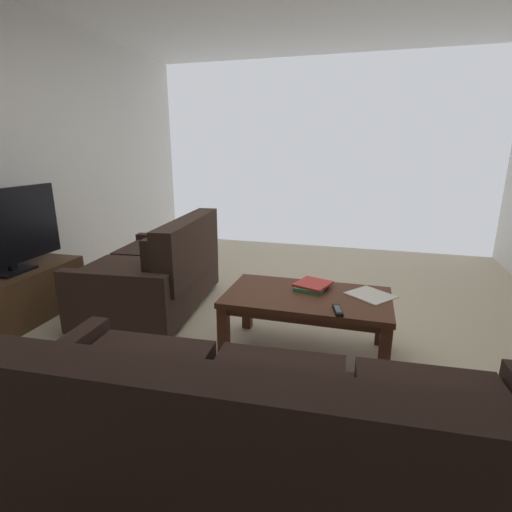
# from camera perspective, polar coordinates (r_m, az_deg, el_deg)

# --- Properties ---
(ground_plane) EXTENTS (4.82, 5.90, 0.01)m
(ground_plane) POSITION_cam_1_polar(r_m,az_deg,el_deg) (3.12, 2.19, -11.46)
(ground_plane) COLOR beige
(wall_right) EXTENTS (0.12, 5.90, 2.62)m
(wall_right) POSITION_cam_1_polar(r_m,az_deg,el_deg) (4.08, -33.41, 11.62)
(wall_right) COLOR white
(wall_right) RESTS_ON ground
(sofa_main) EXTENTS (2.10, 0.93, 0.79)m
(sofa_main) POSITION_cam_1_polar(r_m,az_deg,el_deg) (1.61, 1.38, -26.07)
(sofa_main) COLOR black
(sofa_main) RESTS_ON ground
(loveseat_near) EXTENTS (1.01, 1.45, 0.85)m
(loveseat_near) POSITION_cam_1_polar(r_m,az_deg,el_deg) (3.54, -14.25, -2.41)
(loveseat_near) COLOR black
(loveseat_near) RESTS_ON ground
(coffee_table) EXTENTS (1.13, 0.63, 0.44)m
(coffee_table) POSITION_cam_1_polar(r_m,az_deg,el_deg) (2.71, 7.54, -7.03)
(coffee_table) COLOR #4C2819
(coffee_table) RESTS_ON ground
(tv_stand) EXTENTS (0.48, 1.17, 0.44)m
(tv_stand) POSITION_cam_1_polar(r_m,az_deg,el_deg) (3.80, -31.86, -5.23)
(tv_stand) COLOR #4C331E
(tv_stand) RESTS_ON ground
(flat_tv) EXTENTS (0.21, 1.07, 0.68)m
(flat_tv) POSITION_cam_1_polar(r_m,az_deg,el_deg) (3.65, -33.12, 3.26)
(flat_tv) COLOR black
(flat_tv) RESTS_ON tv_stand
(book_stack) EXTENTS (0.28, 0.29, 0.05)m
(book_stack) POSITION_cam_1_polar(r_m,az_deg,el_deg) (2.80, 8.33, -4.37)
(book_stack) COLOR #337F51
(book_stack) RESTS_ON coffee_table
(tv_remote) EXTENTS (0.08, 0.17, 0.02)m
(tv_remote) POSITION_cam_1_polar(r_m,az_deg,el_deg) (2.45, 12.02, -7.87)
(tv_remote) COLOR black
(tv_remote) RESTS_ON coffee_table
(loose_magazine) EXTENTS (0.37, 0.36, 0.01)m
(loose_magazine) POSITION_cam_1_polar(r_m,az_deg,el_deg) (2.76, 16.62, -5.58)
(loose_magazine) COLOR silver
(loose_magazine) RESTS_ON coffee_table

